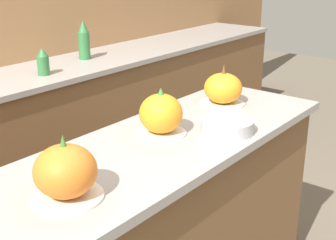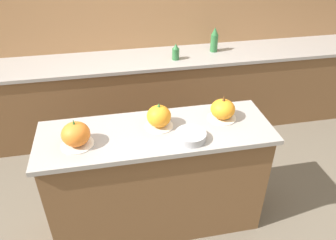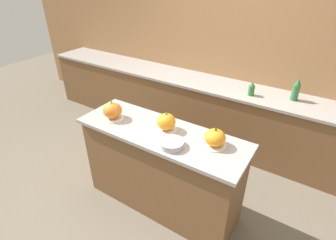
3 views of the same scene
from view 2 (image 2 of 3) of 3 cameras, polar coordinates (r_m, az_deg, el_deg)
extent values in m
plane|color=#665B4C|center=(2.93, -1.69, -16.97)|extent=(12.00, 12.00, 0.00)
cube|color=#9E7047|center=(3.75, -6.77, 17.53)|extent=(8.00, 0.06, 2.50)
cube|color=brown|center=(2.60, -1.86, -10.63)|extent=(1.59, 0.50, 0.90)
cube|color=gray|center=(2.31, -2.06, -2.25)|extent=(1.65, 0.56, 0.03)
cube|color=brown|center=(3.76, -5.47, 4.03)|extent=(6.00, 0.56, 0.85)
cube|color=gray|center=(3.57, -5.85, 10.27)|extent=(6.00, 0.60, 0.03)
cylinder|color=silver|center=(2.24, -15.46, -4.09)|extent=(0.22, 0.22, 0.01)
ellipsoid|color=orange|center=(2.20, -15.77, -2.37)|extent=(0.19, 0.19, 0.16)
cone|color=#38702D|center=(2.14, -16.15, -0.33)|extent=(0.02, 0.02, 0.04)
cylinder|color=silver|center=(2.34, -1.56, -1.03)|extent=(0.20, 0.20, 0.01)
ellipsoid|color=orange|center=(2.29, -1.59, 0.67)|extent=(0.17, 0.17, 0.16)
cone|color=#38702D|center=(2.25, -1.62, 2.59)|extent=(0.03, 0.03, 0.03)
cylinder|color=silver|center=(2.46, 9.37, 0.40)|extent=(0.21, 0.21, 0.01)
ellipsoid|color=orange|center=(2.42, 9.53, 1.89)|extent=(0.18, 0.18, 0.14)
cone|color=brown|center=(2.38, 9.73, 3.78)|extent=(0.02, 0.02, 0.05)
cylinder|color=#2D6B38|center=(3.75, 8.03, 13.13)|extent=(0.08, 0.08, 0.19)
cone|color=#2D6B38|center=(3.70, 8.19, 15.11)|extent=(0.07, 0.07, 0.08)
cylinder|color=#2D6B38|center=(3.51, 1.34, 11.41)|extent=(0.07, 0.07, 0.12)
cone|color=#2D6B38|center=(3.48, 1.36, 12.70)|extent=(0.07, 0.07, 0.05)
cylinder|color=#ADADB2|center=(2.20, 3.96, -2.80)|extent=(0.21, 0.21, 0.05)
camera|label=1|loc=(1.45, -53.73, -8.13)|focal=50.00mm
camera|label=3|loc=(1.45, 74.21, 9.97)|focal=28.00mm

